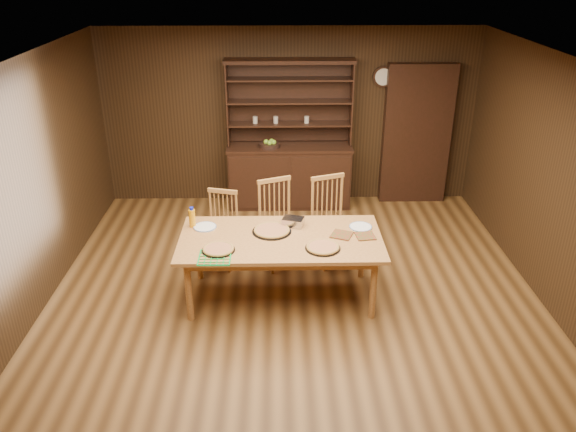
{
  "coord_description": "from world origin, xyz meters",
  "views": [
    {
      "loc": [
        -0.17,
        -5.15,
        3.54
      ],
      "look_at": [
        -0.07,
        0.4,
        0.91
      ],
      "focal_mm": 35.0,
      "sensor_mm": 36.0,
      "label": 1
    }
  ],
  "objects_px": {
    "chair_center": "(278,220)",
    "chair_right": "(330,217)",
    "china_hutch": "(290,168)",
    "chair_left": "(222,226)",
    "juice_bottle": "(192,218)",
    "dining_table": "(281,243)"
  },
  "relations": [
    {
      "from": "dining_table",
      "to": "chair_right",
      "type": "height_order",
      "value": "chair_right"
    },
    {
      "from": "dining_table",
      "to": "chair_left",
      "type": "xyz_separation_m",
      "value": [
        -0.71,
        0.78,
        -0.18
      ]
    },
    {
      "from": "china_hutch",
      "to": "juice_bottle",
      "type": "height_order",
      "value": "china_hutch"
    },
    {
      "from": "dining_table",
      "to": "chair_center",
      "type": "xyz_separation_m",
      "value": [
        -0.03,
        0.79,
        -0.1
      ]
    },
    {
      "from": "juice_bottle",
      "to": "china_hutch",
      "type": "bearing_deg",
      "value": 63.53
    },
    {
      "from": "dining_table",
      "to": "chair_right",
      "type": "distance_m",
      "value": 1.04
    },
    {
      "from": "chair_right",
      "to": "juice_bottle",
      "type": "xyz_separation_m",
      "value": [
        -1.59,
        -0.56,
        0.27
      ]
    },
    {
      "from": "chair_left",
      "to": "chair_right",
      "type": "relative_size",
      "value": 0.87
    },
    {
      "from": "dining_table",
      "to": "chair_right",
      "type": "xyz_separation_m",
      "value": [
        0.61,
        0.84,
        -0.1
      ]
    },
    {
      "from": "dining_table",
      "to": "juice_bottle",
      "type": "xyz_separation_m",
      "value": [
        -0.98,
        0.29,
        0.18
      ]
    },
    {
      "from": "china_hutch",
      "to": "chair_right",
      "type": "bearing_deg",
      "value": -75.03
    },
    {
      "from": "chair_right",
      "to": "china_hutch",
      "type": "bearing_deg",
      "value": 85.29
    },
    {
      "from": "china_hutch",
      "to": "dining_table",
      "type": "relative_size",
      "value": 1.0
    },
    {
      "from": "juice_bottle",
      "to": "dining_table",
      "type": "bearing_deg",
      "value": -16.32
    },
    {
      "from": "dining_table",
      "to": "juice_bottle",
      "type": "distance_m",
      "value": 1.04
    },
    {
      "from": "chair_center",
      "to": "chair_right",
      "type": "height_order",
      "value": "chair_right"
    },
    {
      "from": "china_hutch",
      "to": "chair_right",
      "type": "distance_m",
      "value": 1.78
    },
    {
      "from": "dining_table",
      "to": "chair_center",
      "type": "relative_size",
      "value": 2.0
    },
    {
      "from": "china_hutch",
      "to": "juice_bottle",
      "type": "xyz_separation_m",
      "value": [
        -1.13,
        -2.27,
        0.26
      ]
    },
    {
      "from": "dining_table",
      "to": "chair_center",
      "type": "distance_m",
      "value": 0.8
    },
    {
      "from": "chair_left",
      "to": "juice_bottle",
      "type": "relative_size",
      "value": 4.07
    },
    {
      "from": "chair_left",
      "to": "chair_center",
      "type": "height_order",
      "value": "chair_center"
    }
  ]
}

